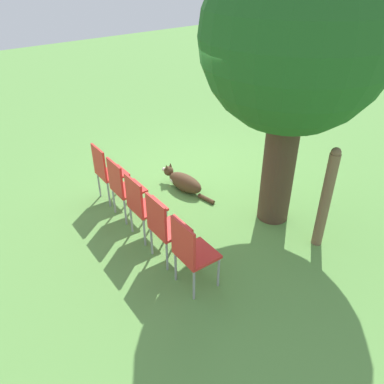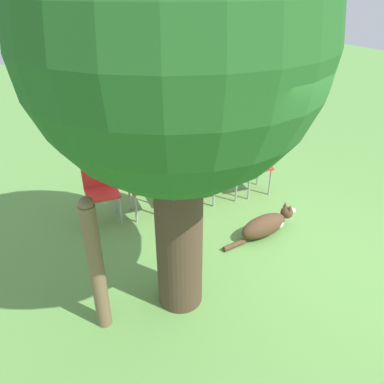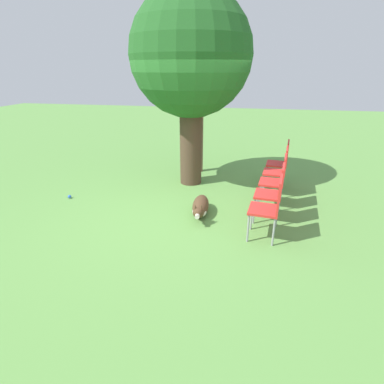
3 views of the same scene
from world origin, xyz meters
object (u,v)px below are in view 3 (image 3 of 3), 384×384
Objects in this scene: oak_tree at (191,57)px; tennis_ball at (70,197)px; red_chair_2 at (277,178)px; red_chair_4 at (281,160)px; red_chair_1 at (274,190)px; dog at (200,207)px; fence_post at (200,142)px; red_chair_0 at (270,205)px; red_chair_3 at (279,168)px.

tennis_ball is (-2.17, -1.33, -2.53)m from oak_tree.
red_chair_4 is (0.17, 1.18, 0.00)m from red_chair_2.
red_chair_1 and red_chair_4 have the same top height.
oak_tree reaches higher than dog.
red_chair_0 is (1.52, -2.94, -0.18)m from fence_post.
red_chair_3 is (0.25, 1.77, 0.00)m from red_chair_0.
red_chair_3 reaches higher than dog.
red_chair_4 is (0.25, 1.77, 0.00)m from red_chair_1.
oak_tree is 3.03m from red_chair_1.
oak_tree is 2.74m from red_chair_3.
oak_tree is 3.93× the size of red_chair_3.
oak_tree is at bearing -21.45° from red_chair_2.
tennis_ball is at bearing -4.99° from red_chair_0.
fence_post reaches higher than tennis_ball.
dog is 1.25× the size of red_chair_4.
red_chair_0 is at bearing -11.89° from tennis_ball.
red_chair_2 is 3.98m from tennis_ball.
red_chair_4 reaches higher than dog.
red_chair_0 is at bearing 59.43° from dog.
red_chair_2 is (1.69, -1.77, -0.18)m from fence_post.
fence_post is 1.96m from red_chair_4.
red_chair_1 is at bearing 88.76° from red_chair_4.
red_chair_0 is 2.38m from red_chair_4.
dog is 1.47m from red_chair_2.
red_chair_0 is 0.60m from red_chair_1.
oak_tree reaches higher than red_chair_4.
red_chair_3 is 4.16m from tennis_ball.
tennis_ball is at bearing -136.10° from fence_post.
red_chair_0 is 1.19m from red_chair_2.
red_chair_1 is 1.19m from red_chair_3.
red_chair_0 is at bearing 88.76° from red_chair_4.
red_chair_4 is at bearing 20.93° from tennis_ball.
oak_tree reaches higher than red_chair_3.
red_chair_4 is at bearing 137.52° from dog.
red_chair_0 is at bearing -53.27° from oak_tree.
red_chair_1 is 1.79m from red_chair_4.
red_chair_2 is at bearing -91.24° from red_chair_1.
oak_tree is at bearing -4.11° from red_chair_3.
red_chair_1 reaches higher than dog.
dog is at bearing -80.29° from fence_post.
dog is at bearing 57.84° from red_chair_4.
red_chair_1 is 1.00× the size of red_chair_3.
red_chair_2 is (1.75, -0.95, -2.01)m from oak_tree.
red_chair_1 and red_chair_3 have the same top height.
red_chair_1 is (1.67, -1.54, -2.01)m from oak_tree.
dog is 17.75× the size of tennis_ball.
red_chair_0 is 3.87m from tennis_ball.
fence_post reaches higher than red_chair_1.
oak_tree is 3.59m from tennis_ball.
red_chair_4 is at bearing -91.24° from red_chair_2.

